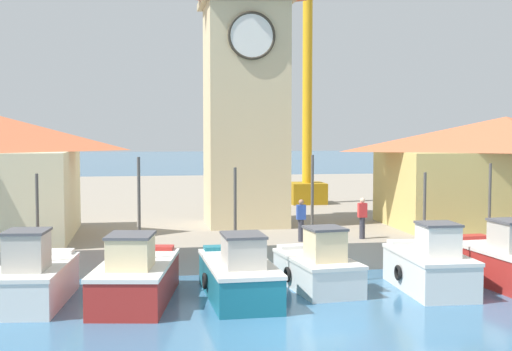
{
  "coord_description": "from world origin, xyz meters",
  "views": [
    {
      "loc": [
        -4.33,
        -18.03,
        5.35
      ],
      "look_at": [
        0.14,
        9.73,
        3.5
      ],
      "focal_mm": 50.0,
      "sensor_mm": 36.0,
      "label": 1
    }
  ],
  "objects_px": {
    "fishing_boat_left_inner": "(33,278)",
    "warehouse_right": "(505,170)",
    "fishing_boat_center": "(239,275)",
    "dock_worker_along_quay": "(301,220)",
    "fishing_boat_mid_right": "(318,267)",
    "dock_worker_near_tower": "(362,217)",
    "fishing_boat_right_inner": "(430,267)",
    "fishing_boat_right_outer": "(498,260)",
    "port_crane_far": "(308,77)",
    "fishing_boat_mid_left": "(136,277)",
    "clock_tower": "(245,76)"
  },
  "relations": [
    {
      "from": "fishing_boat_mid_right",
      "to": "port_crane_far",
      "type": "height_order",
      "value": "port_crane_far"
    },
    {
      "from": "dock_worker_along_quay",
      "to": "fishing_boat_center",
      "type": "bearing_deg",
      "value": -123.94
    },
    {
      "from": "fishing_boat_center",
      "to": "clock_tower",
      "type": "relative_size",
      "value": 0.36
    },
    {
      "from": "fishing_boat_left_inner",
      "to": "fishing_boat_right_outer",
      "type": "bearing_deg",
      "value": 1.78
    },
    {
      "from": "fishing_boat_mid_left",
      "to": "port_crane_far",
      "type": "height_order",
      "value": "port_crane_far"
    },
    {
      "from": "dock_worker_near_tower",
      "to": "fishing_boat_mid_right",
      "type": "bearing_deg",
      "value": -125.83
    },
    {
      "from": "fishing_boat_mid_right",
      "to": "dock_worker_along_quay",
      "type": "height_order",
      "value": "fishing_boat_mid_right"
    },
    {
      "from": "clock_tower",
      "to": "dock_worker_near_tower",
      "type": "bearing_deg",
      "value": -50.94
    },
    {
      "from": "fishing_boat_left_inner",
      "to": "fishing_boat_mid_left",
      "type": "distance_m",
      "value": 3.09
    },
    {
      "from": "fishing_boat_mid_right",
      "to": "warehouse_right",
      "type": "bearing_deg",
      "value": 33.36
    },
    {
      "from": "fishing_boat_mid_right",
      "to": "dock_worker_near_tower",
      "type": "bearing_deg",
      "value": 54.17
    },
    {
      "from": "dock_worker_near_tower",
      "to": "dock_worker_along_quay",
      "type": "xyz_separation_m",
      "value": [
        -2.52,
        -0.26,
        0.0
      ]
    },
    {
      "from": "fishing_boat_mid_right",
      "to": "fishing_boat_right_outer",
      "type": "xyz_separation_m",
      "value": [
        6.38,
        -0.19,
        0.07
      ]
    },
    {
      "from": "fishing_boat_mid_right",
      "to": "port_crane_far",
      "type": "bearing_deg",
      "value": 77.8
    },
    {
      "from": "clock_tower",
      "to": "dock_worker_near_tower",
      "type": "distance_m",
      "value": 8.54
    },
    {
      "from": "fishing_boat_mid_right",
      "to": "fishing_boat_right_outer",
      "type": "height_order",
      "value": "fishing_boat_mid_right"
    },
    {
      "from": "warehouse_right",
      "to": "dock_worker_near_tower",
      "type": "xyz_separation_m",
      "value": [
        -7.58,
        -3.0,
        -1.64
      ]
    },
    {
      "from": "fishing_boat_right_inner",
      "to": "dock_worker_along_quay",
      "type": "height_order",
      "value": "fishing_boat_right_inner"
    },
    {
      "from": "fishing_boat_left_inner",
      "to": "warehouse_right",
      "type": "xyz_separation_m",
      "value": [
        19.41,
        7.47,
        2.72
      ]
    },
    {
      "from": "dock_worker_along_quay",
      "to": "clock_tower",
      "type": "bearing_deg",
      "value": 105.42
    },
    {
      "from": "fishing_boat_right_inner",
      "to": "fishing_boat_right_outer",
      "type": "bearing_deg",
      "value": 14.5
    },
    {
      "from": "fishing_boat_center",
      "to": "fishing_boat_mid_right",
      "type": "bearing_deg",
      "value": 18.83
    },
    {
      "from": "fishing_boat_mid_left",
      "to": "fishing_boat_mid_right",
      "type": "distance_m",
      "value": 6.07
    },
    {
      "from": "fishing_boat_center",
      "to": "warehouse_right",
      "type": "bearing_deg",
      "value": 30.57
    },
    {
      "from": "fishing_boat_center",
      "to": "port_crane_far",
      "type": "relative_size",
      "value": 0.28
    },
    {
      "from": "fishing_boat_center",
      "to": "dock_worker_along_quay",
      "type": "distance_m",
      "value": 5.53
    },
    {
      "from": "dock_worker_near_tower",
      "to": "dock_worker_along_quay",
      "type": "bearing_deg",
      "value": -174.04
    },
    {
      "from": "fishing_boat_right_outer",
      "to": "fishing_boat_right_inner",
      "type": "bearing_deg",
      "value": -165.5
    },
    {
      "from": "clock_tower",
      "to": "dock_worker_along_quay",
      "type": "distance_m",
      "value": 7.88
    },
    {
      "from": "fishing_boat_mid_left",
      "to": "fishing_boat_center",
      "type": "height_order",
      "value": "fishing_boat_mid_left"
    },
    {
      "from": "port_crane_far",
      "to": "dock_worker_near_tower",
      "type": "xyz_separation_m",
      "value": [
        -0.98,
        -13.42,
        -6.47
      ]
    },
    {
      "from": "port_crane_far",
      "to": "dock_worker_along_quay",
      "type": "height_order",
      "value": "port_crane_far"
    },
    {
      "from": "fishing_boat_left_inner",
      "to": "fishing_boat_right_inner",
      "type": "height_order",
      "value": "fishing_boat_left_inner"
    },
    {
      "from": "fishing_boat_mid_left",
      "to": "fishing_boat_left_inner",
      "type": "bearing_deg",
      "value": 175.98
    },
    {
      "from": "port_crane_far",
      "to": "warehouse_right",
      "type": "bearing_deg",
      "value": -57.65
    },
    {
      "from": "fishing_boat_right_outer",
      "to": "clock_tower",
      "type": "distance_m",
      "value": 13.53
    },
    {
      "from": "fishing_boat_mid_right",
      "to": "dock_worker_along_quay",
      "type": "xyz_separation_m",
      "value": [
        0.23,
        3.54,
        1.15
      ]
    },
    {
      "from": "fishing_boat_center",
      "to": "fishing_boat_right_inner",
      "type": "relative_size",
      "value": 1.23
    },
    {
      "from": "fishing_boat_mid_right",
      "to": "fishing_boat_right_inner",
      "type": "height_order",
      "value": "fishing_boat_mid_right"
    },
    {
      "from": "clock_tower",
      "to": "port_crane_far",
      "type": "height_order",
      "value": "port_crane_far"
    },
    {
      "from": "clock_tower",
      "to": "dock_worker_along_quay",
      "type": "height_order",
      "value": "clock_tower"
    },
    {
      "from": "warehouse_right",
      "to": "fishing_boat_mid_left",
      "type": "bearing_deg",
      "value": -154.8
    },
    {
      "from": "fishing_boat_right_outer",
      "to": "clock_tower",
      "type": "bearing_deg",
      "value": 130.59
    },
    {
      "from": "clock_tower",
      "to": "port_crane_far",
      "type": "distance_m",
      "value": 9.9
    },
    {
      "from": "fishing_boat_right_inner",
      "to": "fishing_boat_right_outer",
      "type": "xyz_separation_m",
      "value": [
        2.81,
        0.73,
        -0.01
      ]
    },
    {
      "from": "fishing_boat_right_inner",
      "to": "warehouse_right",
      "type": "bearing_deg",
      "value": 48.79
    },
    {
      "from": "fishing_boat_right_outer",
      "to": "dock_worker_along_quay",
      "type": "distance_m",
      "value": 7.28
    },
    {
      "from": "fishing_boat_left_inner",
      "to": "fishing_boat_mid_right",
      "type": "relative_size",
      "value": 1.04
    },
    {
      "from": "fishing_boat_mid_left",
      "to": "fishing_boat_right_inner",
      "type": "bearing_deg",
      "value": -0.17
    },
    {
      "from": "fishing_boat_mid_left",
      "to": "fishing_boat_center",
      "type": "xyz_separation_m",
      "value": [
        3.2,
        -0.07,
        -0.03
      ]
    }
  ]
}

